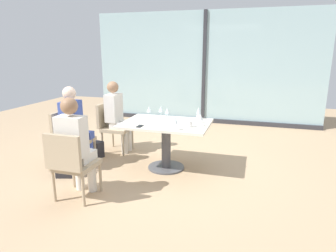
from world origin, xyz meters
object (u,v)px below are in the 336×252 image
at_px(chair_front_left, 71,162).
at_px(wine_glass_3, 199,114).
at_px(wine_glass_2, 161,109).
at_px(wine_glass_4, 167,111).
at_px(person_side_end, 75,123).
at_px(dining_table_main, 166,134).
at_px(chair_far_left, 112,124).
at_px(wine_glass_6, 175,121).
at_px(wine_glass_0, 149,109).
at_px(wine_glass_5, 201,117).
at_px(handbag_1, 94,149).
at_px(handbag_0, 67,167).
at_px(person_far_left, 117,113).
at_px(chair_side_end, 70,136).
at_px(wine_glass_1, 199,111).
at_px(coffee_cup, 190,124).
at_px(cell_phone_on_table, 140,126).
at_px(person_front_left, 75,143).

relative_size(chair_front_left, wine_glass_3, 4.70).
bearing_deg(wine_glass_2, wine_glass_4, -39.66).
bearing_deg(person_side_end, dining_table_main, 14.15).
bearing_deg(chair_far_left, wine_glass_6, -32.00).
distance_m(wine_glass_0, wine_glass_6, 0.87).
height_order(wine_glass_2, wine_glass_5, same).
relative_size(wine_glass_0, wine_glass_2, 1.00).
xyz_separation_m(wine_glass_2, handbag_1, (-1.14, -0.19, -0.72)).
height_order(chair_far_left, wine_glass_2, wine_glass_2).
relative_size(chair_far_left, handbag_0, 2.90).
bearing_deg(person_far_left, chair_side_end, -114.96).
distance_m(wine_glass_1, wine_glass_4, 0.49).
xyz_separation_m(wine_glass_4, handbag_1, (-1.28, -0.08, -0.72)).
distance_m(chair_front_left, handbag_1, 1.54).
height_order(wine_glass_1, coffee_cup, wine_glass_1).
bearing_deg(wine_glass_6, coffee_cup, 52.75).
relative_size(wine_glass_2, wine_glass_3, 1.00).
relative_size(person_side_end, wine_glass_4, 6.81).
bearing_deg(chair_far_left, chair_front_left, -77.91).
bearing_deg(wine_glass_3, cell_phone_on_table, -149.59).
xyz_separation_m(chair_front_left, person_far_left, (-0.27, 1.79, 0.20)).
distance_m(wine_glass_5, coffee_cup, 0.18).
distance_m(chair_front_left, coffee_cup, 1.65).
bearing_deg(cell_phone_on_table, wine_glass_0, 95.79).
distance_m(chair_side_end, wine_glass_5, 2.04).
bearing_deg(wine_glass_6, cell_phone_on_table, 175.42).
bearing_deg(chair_front_left, handbag_1, 110.86).
height_order(chair_front_left, wine_glass_5, wine_glass_5).
xyz_separation_m(dining_table_main, wine_glass_4, (-0.04, 0.19, 0.31)).
bearing_deg(person_side_end, person_far_left, 71.40).
bearing_deg(handbag_0, chair_side_end, 98.44).
xyz_separation_m(wine_glass_2, wine_glass_6, (0.42, -0.68, 0.00)).
relative_size(wine_glass_4, handbag_1, 0.62).
bearing_deg(wine_glass_2, wine_glass_6, -58.19).
relative_size(chair_front_left, wine_glass_5, 4.70).
height_order(chair_far_left, coffee_cup, chair_far_left).
height_order(person_front_left, wine_glass_3, person_front_left).
relative_size(person_far_left, handbag_1, 4.20).
bearing_deg(wine_glass_6, wine_glass_5, 44.19).
relative_size(chair_far_left, wine_glass_3, 4.70).
height_order(person_front_left, wine_glass_1, person_front_left).
xyz_separation_m(person_front_left, coffee_cup, (1.18, 1.01, 0.08)).
distance_m(wine_glass_2, handbag_0, 1.67).
relative_size(person_far_left, handbag_0, 4.20).
bearing_deg(wine_glass_1, wine_glass_3, -79.27).
bearing_deg(chair_far_left, coffee_cup, -23.34).
relative_size(person_far_left, cell_phone_on_table, 8.75).
bearing_deg(coffee_cup, chair_far_left, 156.66).
height_order(dining_table_main, person_side_end, person_side_end).
relative_size(wine_glass_4, handbag_0, 0.62).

